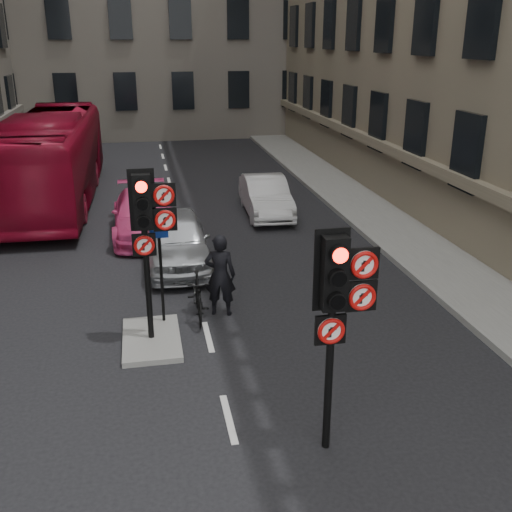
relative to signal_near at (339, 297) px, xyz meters
name	(u,v)px	position (x,y,z in m)	size (l,w,h in m)	color
ground	(250,504)	(-1.49, -0.99, -2.58)	(120.00, 120.00, 0.00)	black
pavement_right	(392,222)	(5.71, 11.01, -2.50)	(3.00, 50.00, 0.16)	gray
centre_island	(152,339)	(-2.69, 4.01, -2.52)	(1.20, 2.00, 0.12)	gray
signal_near	(339,297)	(0.00, 0.00, 0.00)	(0.91, 0.40, 3.58)	black
signal_far	(148,220)	(-2.60, 4.00, 0.12)	(0.91, 0.40, 3.58)	black
car_silver	(177,239)	(-1.81, 8.53, -1.84)	(1.76, 4.38, 1.49)	#A3A6AA
car_white	(266,196)	(1.67, 13.00, -1.90)	(1.45, 4.16, 1.37)	silver
car_pink	(143,214)	(-2.70, 11.48, -1.90)	(1.92, 4.73, 1.37)	#E24283
bus_red	(52,158)	(-5.99, 16.35, -0.89)	(2.85, 12.17, 3.39)	maroon
motorcycle	(198,297)	(-1.58, 5.01, -2.07)	(0.48, 1.71, 1.03)	black
motorcyclist	(220,275)	(-1.06, 5.09, -1.61)	(0.71, 0.47, 1.95)	black
info_sign	(160,259)	(-2.39, 4.74, -0.99)	(0.39, 0.11, 2.27)	black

